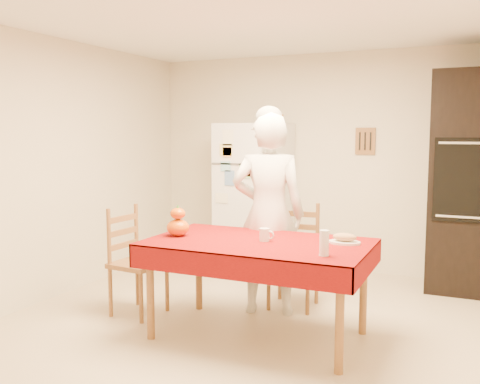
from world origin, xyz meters
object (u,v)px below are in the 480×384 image
Objects in this scene: dining_table at (258,250)px; chair_far at (295,251)px; coffee_mug at (265,235)px; chair_left at (133,257)px; wine_glass at (324,243)px; oven_cabinet at (467,183)px; pumpkin_lower at (178,228)px; bread_plate at (345,242)px; seated_woman at (268,214)px; refrigerator at (254,197)px.

chair_far is at bearing 88.85° from dining_table.
dining_table is 0.13m from coffee_mug.
chair_left is 1.88m from wine_glass.
oven_cabinet reaches higher than pumpkin_lower.
bread_plate is at bearing 16.30° from dining_table.
seated_woman is (1.08, 0.51, 0.38)m from chair_left.
dining_table is 0.67m from wine_glass.
bread_plate is at bearing -50.67° from chair_far.
dining_table is 1.24m from chair_left.
dining_table is at bearing 88.36° from seated_woman.
seated_woman is 0.87m from bread_plate.
refrigerator is 2.11m from coffee_mug.
pumpkin_lower is 1.33m from bread_plate.
oven_cabinet is at bearing 66.00° from bread_plate.
oven_cabinet is 2.42m from wine_glass.
coffee_mug is at bearing -91.13° from chair_far.
chair_left is 1.87m from bread_plate.
wine_glass is 0.46m from bread_plate.
dining_table is 1.79× the size of chair_far.
oven_cabinet is at bearing -153.37° from seated_woman.
wine_glass is (0.59, -0.27, 0.16)m from dining_table.
seated_woman reaches higher than bread_plate.
refrigerator is 1.00× the size of dining_table.
seated_woman is (-1.57, -1.42, -0.22)m from oven_cabinet.
bread_plate is at bearing 85.47° from wine_glass.
refrigerator reaches higher than chair_left.
chair_left is (-1.24, -0.80, 0.00)m from chair_far.
bread_plate is (0.59, 0.16, -0.04)m from coffee_mug.
chair_left is (-1.22, 0.06, -0.18)m from dining_table.
chair_left is 1.30m from coffee_mug.
pumpkin_lower is at bearing -129.52° from chair_far.
bread_plate is (-0.80, -1.80, -0.33)m from oven_cabinet.
chair_far is 1.00× the size of chair_left.
wine_glass is at bearing -95.47° from chair_left.
chair_far reaches higher than coffee_mug.
chair_left reaches higher than coffee_mug.
refrigerator is 1.43m from chair_far.
oven_cabinet is 1.24× the size of seated_woman.
chair_left is 9.50× the size of coffee_mug.
pumpkin_lower is at bearing -135.69° from oven_cabinet.
chair_far and chair_left have the same top height.
oven_cabinet reaches higher than dining_table.
coffee_mug reaches higher than dining_table.
oven_cabinet is 22.00× the size of coffee_mug.
seated_woman reaches higher than dining_table.
chair_far is 1.47m from chair_left.
pumpkin_lower is (-0.68, -0.07, 0.14)m from dining_table.
coffee_mug is at bearing -164.63° from bread_plate.
pumpkin_lower is 0.76× the size of bread_plate.
chair_left reaches higher than bread_plate.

